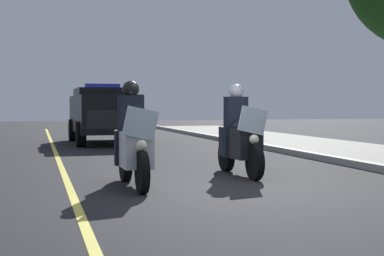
# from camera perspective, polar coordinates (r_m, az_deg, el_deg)

# --- Properties ---
(ground_plane) EXTENTS (80.00, 80.00, 0.00)m
(ground_plane) POSITION_cam_1_polar(r_m,az_deg,el_deg) (9.17, 2.65, -6.02)
(ground_plane) COLOR black
(lane_stripe_center) EXTENTS (48.00, 0.12, 0.01)m
(lane_stripe_center) POSITION_cam_1_polar(r_m,az_deg,el_deg) (8.76, -11.67, -6.44)
(lane_stripe_center) COLOR #E0D14C
(lane_stripe_center) RESTS_ON ground
(police_motorcycle_lead_left) EXTENTS (2.14, 0.57, 1.72)m
(police_motorcycle_lead_left) POSITION_cam_1_polar(r_m,az_deg,el_deg) (9.39, -5.82, -1.54)
(police_motorcycle_lead_left) COLOR black
(police_motorcycle_lead_left) RESTS_ON ground
(police_motorcycle_lead_right) EXTENTS (2.14, 0.57, 1.72)m
(police_motorcycle_lead_right) POSITION_cam_1_polar(r_m,az_deg,el_deg) (10.90, 4.68, -1.01)
(police_motorcycle_lead_right) COLOR black
(police_motorcycle_lead_right) RESTS_ON ground
(police_suv) EXTENTS (4.94, 2.15, 2.05)m
(police_suv) POSITION_cam_1_polar(r_m,az_deg,el_deg) (20.21, -8.74, 1.53)
(police_suv) COLOR black
(police_suv) RESTS_ON ground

